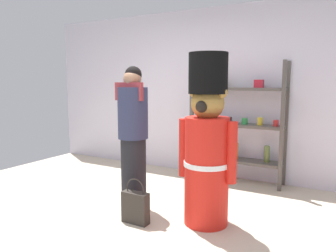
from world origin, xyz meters
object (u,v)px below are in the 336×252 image
Objects in this scene: merchandise_shelf at (237,123)px; teddy_bear_guard at (207,146)px; person_shopper at (133,137)px; shopping_bag at (135,207)px.

merchandise_shelf is 1.00× the size of teddy_bear_guard.
merchandise_shelf is 1.07× the size of person_shopper.
merchandise_shelf is 1.77m from person_shopper.
merchandise_shelf is 3.66× the size of shopping_bag.
teddy_bear_guard is 0.98m from shopping_bag.
teddy_bear_guard is at bearing 29.47° from shopping_bag.
person_shopper is (-0.89, -0.05, 0.03)m from teddy_bear_guard.
shopping_bag is at bearing -102.93° from merchandise_shelf.
teddy_bear_guard is at bearing 2.92° from person_shopper.
teddy_bear_guard is at bearing -83.00° from merchandise_shelf.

